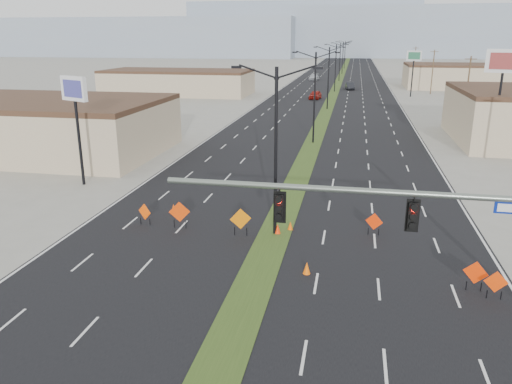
% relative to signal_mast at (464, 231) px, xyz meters
% --- Properties ---
extents(ground, '(600.00, 600.00, 0.00)m').
position_rel_signal_mast_xyz_m(ground, '(-8.56, -2.00, -4.79)').
color(ground, gray).
rests_on(ground, ground).
extents(road_surface, '(25.00, 400.00, 0.02)m').
position_rel_signal_mast_xyz_m(road_surface, '(-8.56, 98.00, -4.79)').
color(road_surface, black).
rests_on(road_surface, ground).
extents(median_strip, '(2.00, 400.00, 0.04)m').
position_rel_signal_mast_xyz_m(median_strip, '(-8.56, 98.00, -4.79)').
color(median_strip, '#2C4318').
rests_on(median_strip, ground).
extents(building_sw_far, '(30.00, 14.00, 4.50)m').
position_rel_signal_mast_xyz_m(building_sw_far, '(-40.56, 83.00, -2.54)').
color(building_sw_far, '#C2AA8B').
rests_on(building_sw_far, ground).
extents(building_se_far, '(44.00, 16.00, 5.00)m').
position_rel_signal_mast_xyz_m(building_se_far, '(29.44, 108.00, -2.29)').
color(building_se_far, '#C2AA8B').
rests_on(building_se_far, ground).
extents(mesa_west, '(180.00, 50.00, 22.00)m').
position_rel_signal_mast_xyz_m(mesa_west, '(-128.56, 278.00, 6.21)').
color(mesa_west, '#8B97AC').
rests_on(mesa_west, ground).
extents(mesa_center, '(220.00, 50.00, 28.00)m').
position_rel_signal_mast_xyz_m(mesa_center, '(31.44, 298.00, 9.21)').
color(mesa_center, '#8B97AC').
rests_on(mesa_center, ground).
extents(mesa_backdrop, '(140.00, 50.00, 32.00)m').
position_rel_signal_mast_xyz_m(mesa_backdrop, '(-38.56, 318.00, 11.21)').
color(mesa_backdrop, '#8B97AC').
rests_on(mesa_backdrop, ground).
extents(signal_mast, '(16.30, 0.60, 8.00)m').
position_rel_signal_mast_xyz_m(signal_mast, '(0.00, 0.00, 0.00)').
color(signal_mast, slate).
rests_on(signal_mast, ground).
extents(streetlight_0, '(5.15, 0.24, 10.02)m').
position_rel_signal_mast_xyz_m(streetlight_0, '(-8.56, 10.00, 0.63)').
color(streetlight_0, black).
rests_on(streetlight_0, ground).
extents(streetlight_1, '(5.15, 0.24, 10.02)m').
position_rel_signal_mast_xyz_m(streetlight_1, '(-8.56, 38.00, 0.63)').
color(streetlight_1, black).
rests_on(streetlight_1, ground).
extents(streetlight_2, '(5.15, 0.24, 10.02)m').
position_rel_signal_mast_xyz_m(streetlight_2, '(-8.56, 66.00, 0.63)').
color(streetlight_2, black).
rests_on(streetlight_2, ground).
extents(streetlight_3, '(5.15, 0.24, 10.02)m').
position_rel_signal_mast_xyz_m(streetlight_3, '(-8.56, 94.00, 0.63)').
color(streetlight_3, black).
rests_on(streetlight_3, ground).
extents(streetlight_4, '(5.15, 0.24, 10.02)m').
position_rel_signal_mast_xyz_m(streetlight_4, '(-8.56, 122.00, 0.63)').
color(streetlight_4, black).
rests_on(streetlight_4, ground).
extents(streetlight_5, '(5.15, 0.24, 10.02)m').
position_rel_signal_mast_xyz_m(streetlight_5, '(-8.56, 150.00, 0.63)').
color(streetlight_5, black).
rests_on(streetlight_5, ground).
extents(streetlight_6, '(5.15, 0.24, 10.02)m').
position_rel_signal_mast_xyz_m(streetlight_6, '(-8.56, 178.00, 0.63)').
color(streetlight_6, black).
rests_on(streetlight_6, ground).
extents(utility_pole_1, '(1.60, 0.20, 9.00)m').
position_rel_signal_mast_xyz_m(utility_pole_1, '(11.44, 58.00, -0.12)').
color(utility_pole_1, '#4C3823').
rests_on(utility_pole_1, ground).
extents(utility_pole_2, '(1.60, 0.20, 9.00)m').
position_rel_signal_mast_xyz_m(utility_pole_2, '(11.44, 93.00, -0.12)').
color(utility_pole_2, '#4C3823').
rests_on(utility_pole_2, ground).
extents(utility_pole_3, '(1.60, 0.20, 9.00)m').
position_rel_signal_mast_xyz_m(utility_pole_3, '(11.44, 128.00, -0.12)').
color(utility_pole_3, '#4C3823').
rests_on(utility_pole_3, ground).
extents(car_left, '(2.43, 4.92, 1.61)m').
position_rel_signal_mast_xyz_m(car_left, '(-11.64, 79.77, -3.99)').
color(car_left, maroon).
rests_on(car_left, ground).
extents(car_mid, '(2.25, 5.09, 1.62)m').
position_rel_signal_mast_xyz_m(car_mid, '(-5.32, 99.45, -3.98)').
color(car_mid, black).
rests_on(car_mid, ground).
extents(car_far, '(2.55, 5.74, 1.64)m').
position_rel_signal_mast_xyz_m(car_far, '(-15.48, 123.49, -3.97)').
color(car_far, '#ADB1B7').
rests_on(car_far, ground).
extents(construction_sign_0, '(0.99, 0.48, 1.42)m').
position_rel_signal_mast_xyz_m(construction_sign_0, '(-16.98, 9.95, -3.96)').
color(construction_sign_0, '#FF4E05').
rests_on(construction_sign_0, ground).
extents(construction_sign_1, '(1.28, 0.39, 1.76)m').
position_rel_signal_mast_xyz_m(construction_sign_1, '(-14.59, 9.81, -3.75)').
color(construction_sign_1, '#E33904').
rests_on(construction_sign_1, ground).
extents(construction_sign_2, '(1.22, 0.53, 1.73)m').
position_rel_signal_mast_xyz_m(construction_sign_2, '(-10.56, 9.36, -3.77)').
color(construction_sign_2, '#DB6B04').
rests_on(construction_sign_2, ground).
extents(construction_sign_3, '(1.03, 0.34, 1.41)m').
position_rel_signal_mast_xyz_m(construction_sign_3, '(-2.62, 10.98, -3.97)').
color(construction_sign_3, '#F63005').
rests_on(construction_sign_3, ground).
extents(construction_sign_4, '(1.07, 0.47, 1.52)m').
position_rel_signal_mast_xyz_m(construction_sign_4, '(1.86, 4.73, -3.90)').
color(construction_sign_4, '#F53505').
rests_on(construction_sign_4, ground).
extents(construction_sign_5, '(1.06, 0.10, 1.41)m').
position_rel_signal_mast_xyz_m(construction_sign_5, '(2.61, 4.06, -3.97)').
color(construction_sign_5, '#E93704').
rests_on(construction_sign_5, ground).
extents(cone_0, '(0.43, 0.43, 0.65)m').
position_rel_signal_mast_xyz_m(cone_0, '(-6.12, 4.97, -4.47)').
color(cone_0, '#FF6105').
rests_on(cone_0, ground).
extents(cone_1, '(0.45, 0.45, 0.57)m').
position_rel_signal_mast_xyz_m(cone_1, '(-7.70, 10.82, -4.51)').
color(cone_1, '#ED5804').
rests_on(cone_1, ground).
extents(cone_2, '(0.44, 0.44, 0.66)m').
position_rel_signal_mast_xyz_m(cone_2, '(-8.39, 10.03, -4.46)').
color(cone_2, '#FD3205').
rests_on(cone_2, ground).
extents(cone_3, '(0.50, 0.50, 0.67)m').
position_rel_signal_mast_xyz_m(cone_3, '(-15.94, 12.39, -4.46)').
color(cone_3, '#EE4305').
rests_on(cone_3, ground).
extents(pole_sign_west, '(2.72, 1.51, 8.69)m').
position_rel_signal_mast_xyz_m(pole_sign_west, '(-25.61, 17.63, 2.25)').
color(pole_sign_west, black).
rests_on(pole_sign_west, ground).
extents(pole_sign_east_near, '(3.37, 1.25, 10.43)m').
position_rel_signal_mast_xyz_m(pole_sign_east_near, '(10.03, 35.98, 3.78)').
color(pole_sign_east_near, black).
rests_on(pole_sign_east_near, ground).
extents(pole_sign_east_far, '(2.83, 1.44, 8.95)m').
position_rel_signal_mast_xyz_m(pole_sign_east_far, '(6.88, 87.20, 2.48)').
color(pole_sign_east_far, black).
rests_on(pole_sign_east_far, ground).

